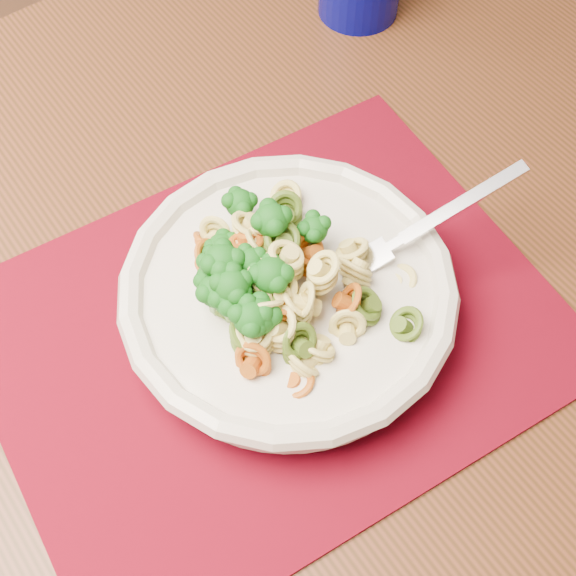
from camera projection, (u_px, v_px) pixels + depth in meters
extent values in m
cube|color=#5A2B19|center=(179.00, 313.00, 0.68)|extent=(1.47, 1.22, 0.04)
cube|color=#5A2B19|center=(389.00, 102.00, 1.31)|extent=(0.09, 0.09, 0.69)
cube|color=#660412|center=(271.00, 330.00, 0.64)|extent=(0.52, 0.46, 0.00)
cylinder|color=beige|center=(288.00, 311.00, 0.64)|extent=(0.11, 0.11, 0.01)
cylinder|color=beige|center=(288.00, 299.00, 0.63)|extent=(0.24, 0.24, 0.03)
torus|color=beige|center=(288.00, 288.00, 0.61)|extent=(0.26, 0.26, 0.02)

